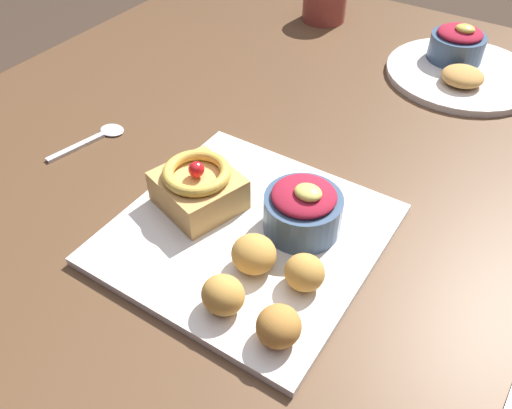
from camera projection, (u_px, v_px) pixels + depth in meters
The scene contains 14 objects.
ground_plane at pixel (306, 387), 1.28m from camera, with size 8.00×8.00×0.00m, color #423326.
dining_table at pixel (331, 191), 0.85m from camera, with size 1.23×1.15×0.73m.
front_plate at pixel (247, 234), 0.65m from camera, with size 0.31×0.31×0.01m, color white.
cake_slice at pixel (198, 187), 0.66m from camera, with size 0.12×0.12×0.07m.
berry_ramekin at pixel (303, 209), 0.62m from camera, with size 0.09×0.09×0.07m.
fritter_front at pixel (305, 272), 0.57m from camera, with size 0.05×0.04×0.04m, color gold.
fritter_middle at pixel (223, 295), 0.54m from camera, with size 0.05×0.04×0.04m, color gold.
fritter_back at pixel (279, 326), 0.52m from camera, with size 0.05×0.05×0.04m, color #BC7F38.
fritter_extra at pixel (254, 254), 0.58m from camera, with size 0.05×0.05×0.04m, color gold.
back_plate at pixel (462, 74), 0.94m from camera, with size 0.27×0.27×0.01m, color white.
back_ramekin at pixel (457, 44), 0.95m from camera, with size 0.10×0.10×0.07m.
back_pastry at pixel (463, 76), 0.89m from camera, with size 0.07×0.07×0.03m, color #C68E47.
spoon at pixel (97, 137), 0.80m from camera, with size 0.05×0.13×0.00m.
coffee_mug at pixel (325, 0), 1.09m from camera, with size 0.09×0.09×0.08m, color #993D33.
Camera 1 is at (0.24, -0.60, 1.20)m, focal length 36.64 mm.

